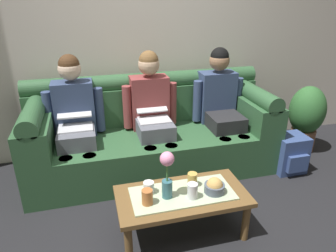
# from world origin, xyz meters

# --- Properties ---
(ground_plane) EXTENTS (14.00, 14.00, 0.00)m
(ground_plane) POSITION_xyz_m (0.00, 0.00, 0.00)
(ground_plane) COLOR black
(back_wall_patterned) EXTENTS (6.00, 0.12, 2.90)m
(back_wall_patterned) POSITION_xyz_m (0.00, 1.70, 1.45)
(back_wall_patterned) COLOR beige
(back_wall_patterned) RESTS_ON ground_plane
(couch) EXTENTS (2.47, 0.88, 0.96)m
(couch) POSITION_xyz_m (0.00, 1.17, 0.37)
(couch) COLOR #2D5633
(couch) RESTS_ON ground_plane
(person_left) EXTENTS (0.56, 0.67, 1.22)m
(person_left) POSITION_xyz_m (-0.75, 1.17, 0.66)
(person_left) COLOR #595B66
(person_left) RESTS_ON ground_plane
(person_middle) EXTENTS (0.56, 0.67, 1.22)m
(person_middle) POSITION_xyz_m (0.00, 1.17, 0.66)
(person_middle) COLOR #595B66
(person_middle) RESTS_ON ground_plane
(person_right) EXTENTS (0.56, 0.67, 1.22)m
(person_right) POSITION_xyz_m (0.75, 1.17, 0.66)
(person_right) COLOR #232326
(person_right) RESTS_ON ground_plane
(coffee_table) EXTENTS (0.98, 0.49, 0.37)m
(coffee_table) POSITION_xyz_m (0.00, 0.11, 0.31)
(coffee_table) COLOR brown
(coffee_table) RESTS_ON ground_plane
(flower_vase) EXTENTS (0.10, 0.10, 0.37)m
(flower_vase) POSITION_xyz_m (-0.12, 0.10, 0.58)
(flower_vase) COLOR #336672
(flower_vase) RESTS_ON coffee_table
(snack_bowl) EXTENTS (0.15, 0.15, 0.12)m
(snack_bowl) POSITION_xyz_m (0.23, 0.07, 0.41)
(snack_bowl) COLOR #4C5666
(snack_bowl) RESTS_ON coffee_table
(cup_near_left) EXTENTS (0.08, 0.08, 0.12)m
(cup_near_left) POSITION_xyz_m (0.05, 0.04, 0.42)
(cup_near_left) COLOR silver
(cup_near_left) RESTS_ON coffee_table
(cup_near_right) EXTENTS (0.07, 0.07, 0.11)m
(cup_near_right) POSITION_xyz_m (0.10, 0.18, 0.42)
(cup_near_right) COLOR gold
(cup_near_right) RESTS_ON coffee_table
(cup_far_center) EXTENTS (0.08, 0.08, 0.09)m
(cup_far_center) POSITION_xyz_m (-0.24, 0.18, 0.41)
(cup_far_center) COLOR white
(cup_far_center) RESTS_ON coffee_table
(cup_far_left) EXTENTS (0.08, 0.08, 0.11)m
(cup_far_left) POSITION_xyz_m (-0.28, 0.06, 0.42)
(cup_far_left) COLOR #B26633
(cup_far_left) RESTS_ON coffee_table
(backpack_right) EXTENTS (0.31, 0.31, 0.39)m
(backpack_right) POSITION_xyz_m (1.35, 0.71, 0.19)
(backpack_right) COLOR #33477A
(backpack_right) RESTS_ON ground_plane
(potted_plant) EXTENTS (0.40, 0.40, 0.78)m
(potted_plant) POSITION_xyz_m (1.79, 1.09, 0.43)
(potted_plant) COLOR brown
(potted_plant) RESTS_ON ground_plane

